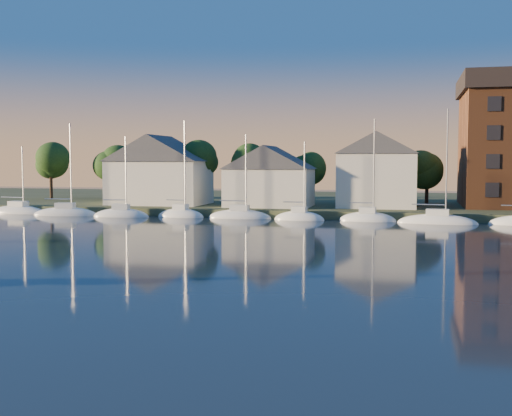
% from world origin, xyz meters
% --- Properties ---
extents(ground, '(260.00, 260.00, 0.00)m').
position_xyz_m(ground, '(0.00, 0.00, 0.00)').
color(ground, black).
rests_on(ground, ground).
extents(shoreline_land, '(160.00, 50.00, 2.00)m').
position_xyz_m(shoreline_land, '(0.00, 75.00, 0.00)').
color(shoreline_land, '#353D23').
rests_on(shoreline_land, ground).
extents(wooden_dock, '(120.00, 3.00, 1.00)m').
position_xyz_m(wooden_dock, '(0.00, 52.00, 0.00)').
color(wooden_dock, brown).
rests_on(wooden_dock, ground).
extents(clubhouse_west, '(13.65, 9.45, 9.64)m').
position_xyz_m(clubhouse_west, '(-22.00, 58.00, 5.93)').
color(clubhouse_west, white).
rests_on(clubhouse_west, shoreline_land).
extents(clubhouse_centre, '(11.55, 8.40, 8.08)m').
position_xyz_m(clubhouse_centre, '(-6.00, 57.00, 5.13)').
color(clubhouse_centre, white).
rests_on(clubhouse_centre, shoreline_land).
extents(clubhouse_east, '(10.50, 8.40, 9.80)m').
position_xyz_m(clubhouse_east, '(8.00, 59.00, 6.00)').
color(clubhouse_east, white).
rests_on(clubhouse_east, shoreline_land).
extents(tree_line, '(93.40, 5.40, 8.90)m').
position_xyz_m(tree_line, '(2.00, 63.00, 7.18)').
color(tree_line, '#3A251A').
rests_on(tree_line, shoreline_land).
extents(moored_fleet, '(79.50, 2.40, 12.05)m').
position_xyz_m(moored_fleet, '(-4.00, 49.00, 0.10)').
color(moored_fleet, white).
rests_on(moored_fleet, ground).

